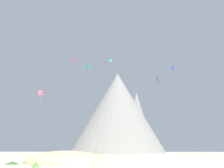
{
  "coord_description": "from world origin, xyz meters",
  "views": [
    {
      "loc": [
        7.4,
        -34.54,
        2.41
      ],
      "look_at": [
        2.07,
        32.3,
        21.14
      ],
      "focal_mm": 37.53,
      "sensor_mm": 36.0,
      "label": 1
    }
  ],
  "objects_px": {
    "rock_massif": "(119,114)",
    "kite_teal_high": "(88,67)",
    "bush_far_left": "(36,164)",
    "kite_black_mid": "(157,80)",
    "kite_rainbow_mid": "(41,93)",
    "bush_near_left": "(121,166)",
    "kite_cyan_high": "(111,61)",
    "bush_low_patch": "(187,160)",
    "kite_magenta_high": "(74,61)",
    "bush_scatter_east": "(12,163)",
    "kite_blue_high": "(173,68)"
  },
  "relations": [
    {
      "from": "kite_teal_high",
      "to": "kite_rainbow_mid",
      "type": "xyz_separation_m",
      "value": [
        -10.84,
        -14.23,
        -12.8
      ]
    },
    {
      "from": "kite_teal_high",
      "to": "kite_black_mid",
      "type": "bearing_deg",
      "value": -140.58
    },
    {
      "from": "bush_near_left",
      "to": "kite_black_mid",
      "type": "xyz_separation_m",
      "value": [
        11.01,
        47.11,
        25.47
      ]
    },
    {
      "from": "kite_magenta_high",
      "to": "kite_rainbow_mid",
      "type": "bearing_deg",
      "value": 109.2
    },
    {
      "from": "bush_near_left",
      "to": "kite_magenta_high",
      "type": "xyz_separation_m",
      "value": [
        -21.7,
        57.73,
        37.62
      ]
    },
    {
      "from": "bush_far_left",
      "to": "kite_teal_high",
      "type": "xyz_separation_m",
      "value": [
        -1.85,
        45.43,
        30.49
      ]
    },
    {
      "from": "kite_blue_high",
      "to": "kite_teal_high",
      "type": "bearing_deg",
      "value": 128.45
    },
    {
      "from": "bush_near_left",
      "to": "bush_low_patch",
      "type": "bearing_deg",
      "value": 56.52
    },
    {
      "from": "bush_low_patch",
      "to": "kite_magenta_high",
      "type": "height_order",
      "value": "kite_magenta_high"
    },
    {
      "from": "bush_far_left",
      "to": "kite_black_mid",
      "type": "bearing_deg",
      "value": 63.94
    },
    {
      "from": "kite_cyan_high",
      "to": "kite_rainbow_mid",
      "type": "relative_size",
      "value": 0.92
    },
    {
      "from": "rock_massif",
      "to": "kite_cyan_high",
      "type": "distance_m",
      "value": 54.31
    },
    {
      "from": "bush_low_patch",
      "to": "kite_black_mid",
      "type": "xyz_separation_m",
      "value": [
        -1.71,
        27.87,
        25.47
      ]
    },
    {
      "from": "kite_magenta_high",
      "to": "bush_scatter_east",
      "type": "bearing_deg",
      "value": 118.99
    },
    {
      "from": "bush_scatter_east",
      "to": "kite_rainbow_mid",
      "type": "bearing_deg",
      "value": 103.87
    },
    {
      "from": "rock_massif",
      "to": "kite_blue_high",
      "type": "xyz_separation_m",
      "value": [
        22.45,
        -60.71,
        7.13
      ]
    },
    {
      "from": "kite_magenta_high",
      "to": "bush_far_left",
      "type": "bearing_deg",
      "value": 125.08
    },
    {
      "from": "kite_blue_high",
      "to": "kite_magenta_high",
      "type": "relative_size",
      "value": 0.86
    },
    {
      "from": "bush_scatter_east",
      "to": "kite_blue_high",
      "type": "bearing_deg",
      "value": 50.02
    },
    {
      "from": "bush_far_left",
      "to": "kite_black_mid",
      "type": "xyz_separation_m",
      "value": [
        22.69,
        46.39,
        25.37
      ]
    },
    {
      "from": "kite_cyan_high",
      "to": "kite_rainbow_mid",
      "type": "bearing_deg",
      "value": -122.58
    },
    {
      "from": "bush_near_left",
      "to": "rock_massif",
      "type": "height_order",
      "value": "rock_massif"
    },
    {
      "from": "kite_teal_high",
      "to": "kite_black_mid",
      "type": "height_order",
      "value": "kite_teal_high"
    },
    {
      "from": "bush_near_left",
      "to": "bush_scatter_east",
      "type": "xyz_separation_m",
      "value": [
        -18.27,
        7.24,
        -0.09
      ]
    },
    {
      "from": "rock_massif",
      "to": "kite_rainbow_mid",
      "type": "height_order",
      "value": "rock_massif"
    },
    {
      "from": "bush_scatter_east",
      "to": "kite_blue_high",
      "type": "distance_m",
      "value": 62.7
    },
    {
      "from": "bush_low_patch",
      "to": "bush_far_left",
      "type": "bearing_deg",
      "value": -142.81
    },
    {
      "from": "kite_blue_high",
      "to": "kite_rainbow_mid",
      "type": "distance_m",
      "value": 46.54
    },
    {
      "from": "kite_black_mid",
      "to": "bush_low_patch",
      "type": "bearing_deg",
      "value": 74.31
    },
    {
      "from": "bush_low_patch",
      "to": "kite_black_mid",
      "type": "distance_m",
      "value": 37.79
    },
    {
      "from": "bush_near_left",
      "to": "kite_cyan_high",
      "type": "xyz_separation_m",
      "value": [
        -6.33,
        57.47,
        36.87
      ]
    },
    {
      "from": "bush_near_left",
      "to": "kite_rainbow_mid",
      "type": "xyz_separation_m",
      "value": [
        -24.37,
        31.92,
        17.79
      ]
    },
    {
      "from": "bush_scatter_east",
      "to": "kite_black_mid",
      "type": "distance_m",
      "value": 55.68
    },
    {
      "from": "bush_far_left",
      "to": "rock_massif",
      "type": "xyz_separation_m",
      "value": [
        6.21,
        109.28,
        23.0
      ]
    },
    {
      "from": "rock_massif",
      "to": "kite_teal_high",
      "type": "distance_m",
      "value": 64.79
    },
    {
      "from": "bush_scatter_east",
      "to": "kite_rainbow_mid",
      "type": "relative_size",
      "value": 0.58
    },
    {
      "from": "bush_near_left",
      "to": "kite_black_mid",
      "type": "height_order",
      "value": "kite_black_mid"
    },
    {
      "from": "bush_near_left",
      "to": "bush_scatter_east",
      "type": "relative_size",
      "value": 0.54
    },
    {
      "from": "bush_low_patch",
      "to": "kite_teal_high",
      "type": "bearing_deg",
      "value": 134.28
    },
    {
      "from": "kite_magenta_high",
      "to": "kite_teal_high",
      "type": "bearing_deg",
      "value": 150.33
    },
    {
      "from": "bush_near_left",
      "to": "kite_cyan_high",
      "type": "height_order",
      "value": "kite_cyan_high"
    },
    {
      "from": "kite_blue_high",
      "to": "kite_magenta_high",
      "type": "distance_m",
      "value": 40.27
    },
    {
      "from": "rock_massif",
      "to": "kite_magenta_high",
      "type": "xyz_separation_m",
      "value": [
        -16.23,
        -52.27,
        14.52
      ]
    },
    {
      "from": "rock_massif",
      "to": "kite_magenta_high",
      "type": "relative_size",
      "value": 13.7
    },
    {
      "from": "kite_cyan_high",
      "to": "kite_black_mid",
      "type": "bearing_deg",
      "value": -28.22
    },
    {
      "from": "bush_low_patch",
      "to": "kite_blue_high",
      "type": "xyz_separation_m",
      "value": [
        4.26,
        30.05,
        30.23
      ]
    },
    {
      "from": "bush_scatter_east",
      "to": "kite_magenta_high",
      "type": "distance_m",
      "value": 63.12
    },
    {
      "from": "rock_massif",
      "to": "kite_black_mid",
      "type": "relative_size",
      "value": 49.3
    },
    {
      "from": "bush_far_left",
      "to": "kite_cyan_high",
      "type": "height_order",
      "value": "kite_cyan_high"
    },
    {
      "from": "kite_black_mid",
      "to": "rock_massif",
      "type": "bearing_deg",
      "value": -94.53
    }
  ]
}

